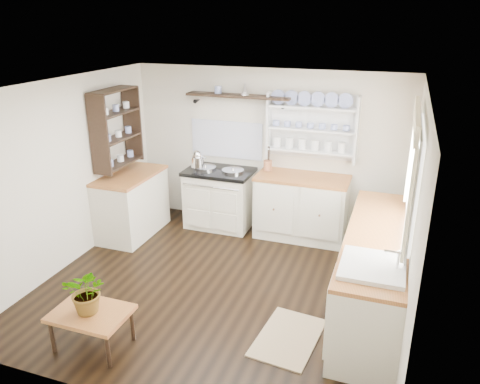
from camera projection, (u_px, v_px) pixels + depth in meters
name	position (u px, v px, depth m)	size (l,w,h in m)	color
floor	(220.00, 285.00, 5.49)	(4.00, 3.80, 0.01)	black
wall_back	(267.00, 149.00, 6.76)	(4.00, 0.02, 2.30)	beige
wall_right	(413.00, 218.00, 4.47)	(0.02, 3.80, 2.30)	beige
wall_left	(67.00, 174.00, 5.71)	(0.02, 3.80, 2.30)	beige
ceiling	(217.00, 87.00, 4.68)	(4.00, 3.80, 0.01)	white
window	(413.00, 172.00, 4.47)	(0.08, 1.55, 1.22)	white
aga_cooker	(219.00, 197.00, 6.92)	(0.97, 0.68, 0.90)	white
back_cabinets	(301.00, 206.00, 6.56)	(1.27, 0.63, 0.90)	silver
right_cabinets	(374.00, 271.00, 4.89)	(0.62, 2.43, 0.90)	silver
belfast_sink	(371.00, 278.00, 4.11)	(0.55, 0.60, 0.45)	white
left_cabinets	(132.00, 203.00, 6.65)	(0.62, 1.13, 0.90)	silver
plate_rack	(313.00, 126.00, 6.39)	(1.20, 0.22, 0.90)	white
high_shelf	(238.00, 97.00, 6.51)	(1.50, 0.29, 0.16)	black
left_shelving	(116.00, 128.00, 6.31)	(0.28, 0.80, 1.05)	black
kettle	(198.00, 159.00, 6.68)	(0.19, 0.19, 0.23)	silver
utensil_crock	(268.00, 165.00, 6.61)	(0.12, 0.12, 0.14)	#9F5E3A
center_table	(91.00, 316.00, 4.37)	(0.71, 0.51, 0.38)	brown
potted_plant	(88.00, 291.00, 4.27)	(0.40, 0.34, 0.44)	#3F7233
floor_rug	(288.00, 337.00, 4.59)	(0.55, 0.85, 0.02)	#8D7A52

